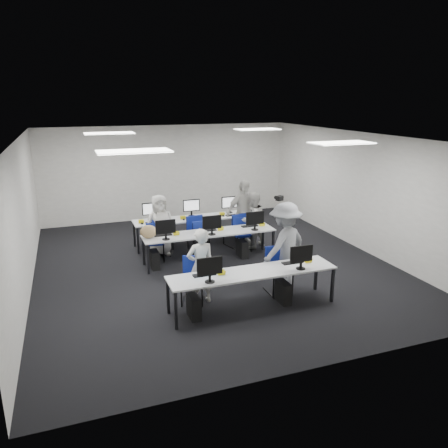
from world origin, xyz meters
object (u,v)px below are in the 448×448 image
object	(u,v)px
desk_mid	(210,234)
photographer	(285,245)
chair_7	(235,235)
student_2	(160,225)
chair_3	(198,242)
chair_5	(163,243)
chair_1	(278,279)
chair_4	(242,240)
desk_front	(253,274)
student_0	(200,266)
chair_2	(155,249)
student_1	(253,220)
chair_6	(198,242)
student_3	(243,213)
chair_0	(193,288)

from	to	relation	value
desk_mid	photographer	world-z (taller)	photographer
chair_7	student_2	size ratio (longest dim) A/B	0.59
chair_3	chair_5	xyz separation A→B (m)	(-0.85, 0.23, 0.00)
chair_3	chair_1	bearing A→B (deg)	-79.31
chair_1	chair_5	xyz separation A→B (m)	(-1.71, 3.03, 0.00)
photographer	chair_4	bearing A→B (deg)	-114.27
desk_front	photographer	bearing A→B (deg)	34.61
desk_front	chair_1	bearing A→B (deg)	30.53
chair_1	student_0	xyz separation A→B (m)	(-1.61, 0.10, 0.45)
chair_3	student_0	bearing A→B (deg)	-111.92
desk_mid	chair_2	bearing A→B (deg)	155.47
chair_5	desk_front	bearing A→B (deg)	-53.25
student_1	chair_2	bearing A→B (deg)	-21.17
chair_6	chair_7	distance (m)	1.09
chair_7	student_2	distance (m)	2.07
student_2	student_3	size ratio (longest dim) A/B	0.87
chair_1	student_0	bearing A→B (deg)	178.20
chair_0	chair_1	distance (m)	1.76
chair_2	student_1	bearing A→B (deg)	11.80
student_0	student_2	distance (m)	2.91
chair_7	chair_2	bearing A→B (deg)	175.90
chair_7	student_0	bearing A→B (deg)	-134.60
chair_2	chair_0	bearing A→B (deg)	-74.05
desk_mid	chair_1	size ratio (longest dim) A/B	3.42
desk_front	desk_mid	size ratio (longest dim) A/B	1.00
chair_2	chair_6	bearing A→B (deg)	19.77
chair_4	student_1	size ratio (longest dim) A/B	0.55
student_0	chair_4	bearing A→B (deg)	-130.08
chair_6	student_2	world-z (taller)	student_2
chair_1	chair_2	world-z (taller)	chair_1
chair_3	chair_7	size ratio (longest dim) A/B	1.03
student_2	student_3	bearing A→B (deg)	-4.63
chair_7	student_3	size ratio (longest dim) A/B	0.52
chair_0	photographer	bearing A→B (deg)	23.69
chair_1	student_3	bearing A→B (deg)	82.99
student_0	student_2	size ratio (longest dim) A/B	0.97
student_1	photographer	bearing A→B (deg)	59.37
chair_0	student_0	xyz separation A→B (m)	(0.14, -0.07, 0.47)
chair_7	student_0	world-z (taller)	student_0
desk_mid	chair_0	bearing A→B (deg)	-116.52
chair_0	student_2	distance (m)	2.88
chair_4	photographer	bearing A→B (deg)	-85.47
chair_5	chair_7	world-z (taller)	chair_5
chair_7	student_0	size ratio (longest dim) A/B	0.61
chair_6	chair_0	bearing A→B (deg)	-111.80
chair_4	chair_5	world-z (taller)	chair_5
student_3	chair_4	bearing A→B (deg)	-127.56
desk_front	chair_6	xyz separation A→B (m)	(-0.08, 3.33, -0.41)
chair_7	chair_0	bearing A→B (deg)	-137.14
desk_front	photographer	size ratio (longest dim) A/B	1.77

